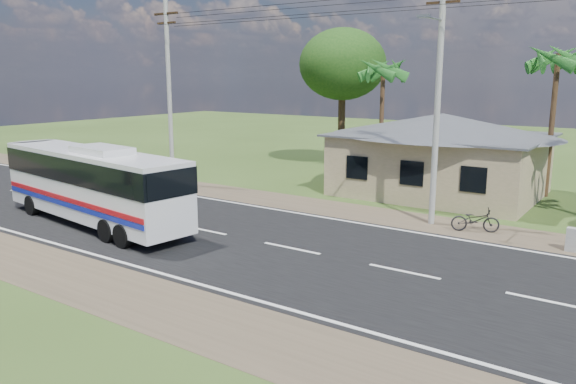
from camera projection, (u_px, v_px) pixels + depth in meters
The scene contains 9 objects.
ground at pixel (292, 249), 21.08m from camera, with size 120.00×120.00×0.00m, color #2E4518.
road at pixel (292, 249), 21.08m from camera, with size 120.00×16.00×0.03m.
house at pixel (441, 146), 30.46m from camera, with size 12.40×10.00×5.00m.
utility_poles at pixel (430, 90), 23.65m from camera, with size 32.80×2.22×11.00m.
palm_mid at pixel (558, 60), 28.79m from camera, with size 2.80×2.80×8.20m.
palm_far at pixel (383, 71), 34.84m from camera, with size 2.80×2.80×7.70m.
tree_behind_house at pixel (343, 65), 38.59m from camera, with size 6.00×6.00×9.61m.
coach_bus at pixel (92, 179), 24.11m from camera, with size 11.48×3.80×3.50m.
motorcycle at pixel (475, 220), 23.28m from camera, with size 0.67×1.93×1.02m, color black.
Camera 1 is at (11.34, -16.72, 6.39)m, focal length 35.00 mm.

